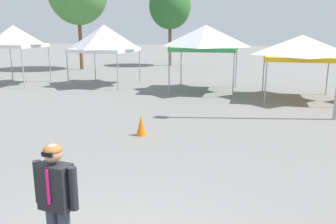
{
  "coord_description": "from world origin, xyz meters",
  "views": [
    {
      "loc": [
        1.93,
        -3.51,
        3.14
      ],
      "look_at": [
        -0.29,
        3.97,
        1.3
      ],
      "focal_mm": 37.3,
      "sensor_mm": 36.0,
      "label": 1
    }
  ],
  "objects": [
    {
      "name": "canopy_tent_far_right",
      "position": [
        -12.44,
        13.65,
        2.77
      ],
      "size": [
        3.0,
        3.0,
        3.4
      ],
      "color": "#9E9EA3",
      "rests_on": "ground"
    },
    {
      "name": "person_foreground",
      "position": [
        -0.58,
        -0.03,
        1.03
      ],
      "size": [
        0.65,
        0.28,
        1.78
      ],
      "color": "#33384C",
      "rests_on": "ground"
    },
    {
      "name": "canopy_tent_center",
      "position": [
        -7.37,
        14.96,
        2.67
      ],
      "size": [
        3.28,
        3.28,
        3.43
      ],
      "color": "#9E9EA3",
      "rests_on": "ground"
    },
    {
      "name": "tree_behind_tents_center",
      "position": [
        -6.92,
        26.88,
        5.17
      ],
      "size": [
        3.64,
        3.64,
        7.19
      ],
      "color": "brown",
      "rests_on": "ground"
    },
    {
      "name": "canopy_tent_far_left",
      "position": [
        -1.41,
        14.49,
        2.74
      ],
      "size": [
        3.46,
        3.46,
        3.38
      ],
      "color": "#9E9EA3",
      "rests_on": "ground"
    },
    {
      "name": "traffic_cone_near_barrier",
      "position": [
        -1.76,
        6.06,
        0.32
      ],
      "size": [
        0.32,
        0.32,
        0.63
      ],
      "primitive_type": "cone",
      "color": "orange",
      "rests_on": "ground"
    },
    {
      "name": "canopy_tent_right_of_center",
      "position": [
        3.16,
        13.52,
        2.37
      ],
      "size": [
        3.38,
        3.38,
        2.93
      ],
      "color": "#9E9EA3",
      "rests_on": "ground"
    }
  ]
}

